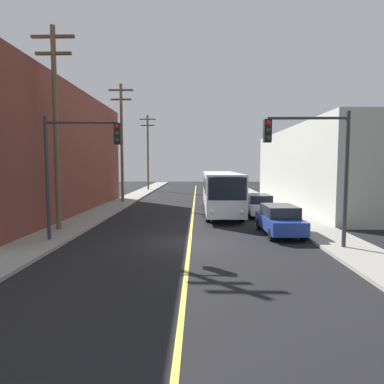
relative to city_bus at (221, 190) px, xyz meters
The scene contains 14 objects.
ground_plane 10.53m from the city_bus, 102.24° to the right, with size 120.00×120.00×0.00m, color black.
sidewalk_left 9.61m from the city_bus, behind, with size 2.50×90.00×0.15m, color gray.
sidewalk_right 5.34m from the city_bus, ahead, with size 2.50×90.00×0.15m, color gray.
lane_stripe_center 5.64m from the city_bus, 114.35° to the left, with size 0.16×60.00×0.01m, color #D8CC4C.
building_left_brick 16.00m from the city_bus, behind, with size 10.00×23.77×9.53m.
building_right_warehouse 13.48m from the city_bus, 23.14° to the left, with size 12.00×23.98×7.13m.
city_bus is the anchor object (origin of this frame).
parked_car_blue 8.69m from the city_bus, 72.04° to the right, with size 1.90×4.44×1.62m.
parked_car_white 3.27m from the city_bus, 29.95° to the right, with size 1.85×4.41×1.62m.
utility_pole_near 13.15m from the city_bus, 142.27° to the right, with size 2.40×0.28×11.28m.
utility_pole_mid 12.37m from the city_bus, 144.54° to the left, with size 2.40×0.28×11.54m.
utility_pole_far 25.47m from the city_bus, 111.72° to the left, with size 2.40×0.28×10.99m.
traffic_signal_left_corner 12.97m from the city_bus, 126.72° to the right, with size 3.75×0.48×6.00m.
traffic_signal_right_corner 12.16m from the city_bus, 74.34° to the right, with size 3.75×0.48×6.00m.
Camera 1 is at (0.42, -16.05, 3.81)m, focal length 31.01 mm.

